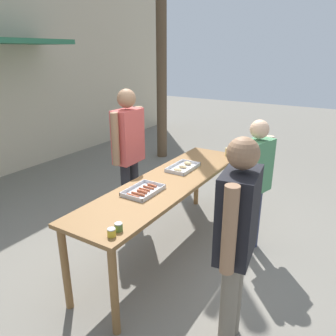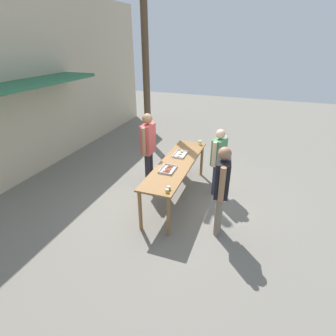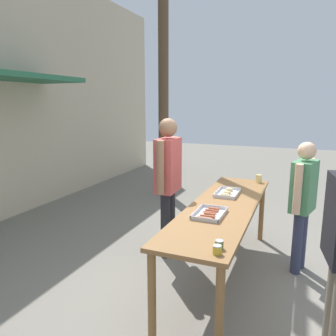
{
  "view_description": "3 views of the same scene",
  "coord_description": "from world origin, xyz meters",
  "px_view_note": "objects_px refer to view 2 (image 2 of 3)",
  "views": [
    {
      "loc": [
        -2.88,
        -1.78,
        2.26
      ],
      "look_at": [
        0.0,
        0.0,
        1.04
      ],
      "focal_mm": 35.0,
      "sensor_mm": 36.0,
      "label": 1
    },
    {
      "loc": [
        -4.9,
        -1.59,
        3.33
      ],
      "look_at": [
        -0.4,
        0.05,
        0.94
      ],
      "focal_mm": 28.0,
      "sensor_mm": 36.0,
      "label": 2
    },
    {
      "loc": [
        -3.47,
        -0.77,
        2.01
      ],
      "look_at": [
        0.34,
        0.81,
        1.18
      ],
      "focal_mm": 35.0,
      "sensor_mm": 36.0,
      "label": 3
    }
  ],
  "objects_px": {
    "condiment_jar_mustard": "(167,191)",
    "beer_cup": "(200,143)",
    "food_tray_sausages": "(168,170)",
    "food_tray_buns": "(180,154)",
    "person_customer_holding_hotdog": "(222,184)",
    "utility_pole": "(145,36)",
    "condiment_jar_ketchup": "(169,188)",
    "person_customer_with_cup": "(218,157)",
    "person_server_behind_table": "(148,144)"
  },
  "relations": [
    {
      "from": "person_server_behind_table",
      "to": "food_tray_buns",
      "type": "bearing_deg",
      "value": -84.87
    },
    {
      "from": "food_tray_buns",
      "to": "beer_cup",
      "type": "xyz_separation_m",
      "value": [
        0.78,
        -0.27,
        0.04
      ]
    },
    {
      "from": "food_tray_buns",
      "to": "person_customer_with_cup",
      "type": "relative_size",
      "value": 0.28
    },
    {
      "from": "food_tray_sausages",
      "to": "utility_pole",
      "type": "distance_m",
      "value": 4.72
    },
    {
      "from": "food_tray_sausages",
      "to": "condiment_jar_mustard",
      "type": "bearing_deg",
      "value": -160.75
    },
    {
      "from": "person_customer_holding_hotdog",
      "to": "person_customer_with_cup",
      "type": "distance_m",
      "value": 1.42
    },
    {
      "from": "person_customer_holding_hotdog",
      "to": "person_customer_with_cup",
      "type": "bearing_deg",
      "value": -176.12
    },
    {
      "from": "food_tray_sausages",
      "to": "person_customer_holding_hotdog",
      "type": "xyz_separation_m",
      "value": [
        -0.44,
        -1.16,
        0.12
      ]
    },
    {
      "from": "beer_cup",
      "to": "person_server_behind_table",
      "type": "distance_m",
      "value": 1.36
    },
    {
      "from": "food_tray_sausages",
      "to": "person_customer_with_cup",
      "type": "height_order",
      "value": "person_customer_with_cup"
    },
    {
      "from": "food_tray_sausages",
      "to": "utility_pole",
      "type": "relative_size",
      "value": 0.06
    },
    {
      "from": "person_customer_holding_hotdog",
      "to": "food_tray_sausages",
      "type": "bearing_deg",
      "value": -119.0
    },
    {
      "from": "utility_pole",
      "to": "person_customer_holding_hotdog",
      "type": "bearing_deg",
      "value": -141.14
    },
    {
      "from": "utility_pole",
      "to": "food_tray_sausages",
      "type": "bearing_deg",
      "value": -150.1
    },
    {
      "from": "food_tray_sausages",
      "to": "beer_cup",
      "type": "bearing_deg",
      "value": -9.58
    },
    {
      "from": "condiment_jar_ketchup",
      "to": "person_customer_holding_hotdog",
      "type": "bearing_deg",
      "value": -73.08
    },
    {
      "from": "food_tray_sausages",
      "to": "condiment_jar_ketchup",
      "type": "relative_size",
      "value": 6.22
    },
    {
      "from": "food_tray_sausages",
      "to": "utility_pole",
      "type": "height_order",
      "value": "utility_pole"
    },
    {
      "from": "person_customer_with_cup",
      "to": "food_tray_sausages",
      "type": "bearing_deg",
      "value": -27.26
    },
    {
      "from": "condiment_jar_mustard",
      "to": "condiment_jar_ketchup",
      "type": "relative_size",
      "value": 1.0
    },
    {
      "from": "condiment_jar_mustard",
      "to": "beer_cup",
      "type": "distance_m",
      "value": 2.43
    },
    {
      "from": "food_tray_buns",
      "to": "person_customer_with_cup",
      "type": "xyz_separation_m",
      "value": [
        0.1,
        -0.87,
        0.03
      ]
    },
    {
      "from": "condiment_jar_ketchup",
      "to": "beer_cup",
      "type": "height_order",
      "value": "beer_cup"
    },
    {
      "from": "food_tray_buns",
      "to": "condiment_jar_mustard",
      "type": "bearing_deg",
      "value": -170.25
    },
    {
      "from": "food_tray_sausages",
      "to": "beer_cup",
      "type": "distance_m",
      "value": 1.64
    },
    {
      "from": "food_tray_buns",
      "to": "condiment_jar_ketchup",
      "type": "relative_size",
      "value": 6.49
    },
    {
      "from": "food_tray_buns",
      "to": "person_customer_with_cup",
      "type": "distance_m",
      "value": 0.87
    },
    {
      "from": "condiment_jar_mustard",
      "to": "utility_pole",
      "type": "height_order",
      "value": "utility_pole"
    },
    {
      "from": "person_customer_holding_hotdog",
      "to": "utility_pole",
      "type": "distance_m",
      "value": 5.57
    },
    {
      "from": "condiment_jar_mustard",
      "to": "person_server_behind_table",
      "type": "distance_m",
      "value": 1.88
    },
    {
      "from": "condiment_jar_mustard",
      "to": "person_server_behind_table",
      "type": "bearing_deg",
      "value": 33.93
    },
    {
      "from": "utility_pole",
      "to": "condiment_jar_ketchup",
      "type": "bearing_deg",
      "value": -151.52
    },
    {
      "from": "food_tray_sausages",
      "to": "person_customer_holding_hotdog",
      "type": "distance_m",
      "value": 1.25
    },
    {
      "from": "person_server_behind_table",
      "to": "condiment_jar_mustard",
      "type": "bearing_deg",
      "value": -147.71
    },
    {
      "from": "food_tray_sausages",
      "to": "beer_cup",
      "type": "relative_size",
      "value": 3.79
    },
    {
      "from": "condiment_jar_mustard",
      "to": "condiment_jar_ketchup",
      "type": "distance_m",
      "value": 0.09
    },
    {
      "from": "condiment_jar_ketchup",
      "to": "person_server_behind_table",
      "type": "bearing_deg",
      "value": 35.4
    },
    {
      "from": "person_customer_with_cup",
      "to": "utility_pole",
      "type": "xyz_separation_m",
      "value": [
        2.55,
        2.87,
        2.44
      ]
    },
    {
      "from": "condiment_jar_mustard",
      "to": "person_customer_holding_hotdog",
      "type": "relative_size",
      "value": 0.04
    },
    {
      "from": "food_tray_sausages",
      "to": "condiment_jar_ketchup",
      "type": "xyz_separation_m",
      "value": [
        -0.71,
        -0.27,
        0.02
      ]
    },
    {
      "from": "food_tray_sausages",
      "to": "person_customer_holding_hotdog",
      "type": "height_order",
      "value": "person_customer_holding_hotdog"
    },
    {
      "from": "person_server_behind_table",
      "to": "person_customer_with_cup",
      "type": "relative_size",
      "value": 1.16
    },
    {
      "from": "beer_cup",
      "to": "person_server_behind_table",
      "type": "relative_size",
      "value": 0.06
    },
    {
      "from": "food_tray_buns",
      "to": "condiment_jar_ketchup",
      "type": "distance_m",
      "value": 1.57
    },
    {
      "from": "condiment_jar_ketchup",
      "to": "beer_cup",
      "type": "bearing_deg",
      "value": -0.0
    },
    {
      "from": "utility_pole",
      "to": "person_server_behind_table",
      "type": "bearing_deg",
      "value": -155.62
    },
    {
      "from": "food_tray_buns",
      "to": "person_customer_holding_hotdog",
      "type": "relative_size",
      "value": 0.26
    },
    {
      "from": "food_tray_buns",
      "to": "food_tray_sausages",
      "type": "bearing_deg",
      "value": -179.95
    },
    {
      "from": "food_tray_buns",
      "to": "person_customer_holding_hotdog",
      "type": "xyz_separation_m",
      "value": [
        -1.28,
        -1.16,
        0.12
      ]
    },
    {
      "from": "food_tray_sausages",
      "to": "utility_pole",
      "type": "xyz_separation_m",
      "value": [
        3.49,
        2.01,
        2.47
      ]
    }
  ]
}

